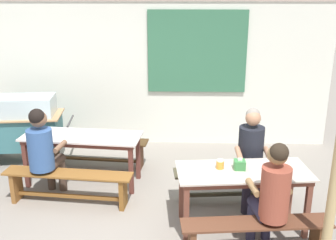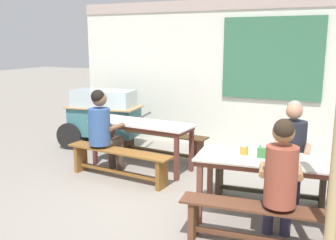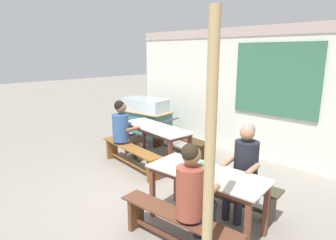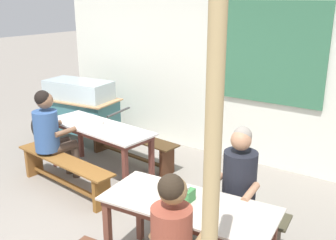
# 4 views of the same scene
# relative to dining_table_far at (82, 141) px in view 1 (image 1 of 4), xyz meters

# --- Properties ---
(ground_plane) EXTENTS (40.00, 40.00, 0.00)m
(ground_plane) POSITION_rel_dining_table_far_xyz_m (0.97, -0.97, -0.67)
(ground_plane) COLOR gray
(backdrop_wall) EXTENTS (6.27, 0.23, 2.77)m
(backdrop_wall) POSITION_rel_dining_table_far_xyz_m (0.99, 1.74, 0.78)
(backdrop_wall) COLOR white
(backdrop_wall) RESTS_ON ground_plane
(dining_table_far) EXTENTS (1.76, 0.77, 0.75)m
(dining_table_far) POSITION_rel_dining_table_far_xyz_m (0.00, 0.00, 0.00)
(dining_table_far) COLOR silver
(dining_table_far) RESTS_ON ground_plane
(dining_table_near) EXTENTS (1.61, 0.81, 0.75)m
(dining_table_near) POSITION_rel_dining_table_far_xyz_m (2.16, -1.11, -0.00)
(dining_table_near) COLOR beige
(dining_table_near) RESTS_ON ground_plane
(bench_far_back) EXTENTS (1.72, 0.48, 0.45)m
(bench_far_back) POSITION_rel_dining_table_far_xyz_m (0.06, 0.61, -0.37)
(bench_far_back) COLOR #442E18
(bench_far_back) RESTS_ON ground_plane
(bench_far_front) EXTENTS (1.75, 0.46, 0.45)m
(bench_far_front) POSITION_rel_dining_table_far_xyz_m (-0.06, -0.61, -0.37)
(bench_far_front) COLOR brown
(bench_far_front) RESTS_ON ground_plane
(bench_near_back) EXTENTS (1.54, 0.46, 0.45)m
(bench_near_back) POSITION_rel_dining_table_far_xyz_m (2.10, -0.49, -0.37)
(bench_near_back) COLOR #423E2B
(bench_near_back) RESTS_ON ground_plane
(bench_near_front) EXTENTS (1.60, 0.43, 0.45)m
(bench_near_front) POSITION_rel_dining_table_far_xyz_m (2.22, -1.72, -0.38)
(bench_near_front) COLOR brown
(bench_near_front) RESTS_ON ground_plane
(food_cart) EXTENTS (1.74, 0.87, 1.12)m
(food_cart) POSITION_rel_dining_table_far_xyz_m (-1.23, 0.77, -0.02)
(food_cart) COLOR #3B747B
(food_cart) RESTS_ON ground_plane
(person_left_back_turned) EXTENTS (0.48, 0.59, 1.32)m
(person_left_back_turned) POSITION_rel_dining_table_far_xyz_m (-0.39, -0.52, 0.08)
(person_left_back_turned) COLOR #4C3B30
(person_left_back_turned) RESTS_ON ground_plane
(person_near_front) EXTENTS (0.45, 0.57, 1.33)m
(person_near_front) POSITION_rel_dining_table_far_xyz_m (2.38, -1.63, 0.08)
(person_near_front) COLOR #312F4A
(person_near_front) RESTS_ON ground_plane
(person_right_near_table) EXTENTS (0.45, 0.54, 1.32)m
(person_right_near_table) POSITION_rel_dining_table_far_xyz_m (2.35, -0.53, 0.07)
(person_right_near_table) COLOR #262230
(person_right_near_table) RESTS_ON ground_plane
(tissue_box) EXTENTS (0.13, 0.13, 0.14)m
(tissue_box) POSITION_rel_dining_table_far_xyz_m (2.12, -1.08, 0.14)
(tissue_box) COLOR #3A8142
(tissue_box) RESTS_ON dining_table_near
(condiment_jar) EXTENTS (0.09, 0.09, 0.11)m
(condiment_jar) POSITION_rel_dining_table_far_xyz_m (1.89, -1.07, 0.14)
(condiment_jar) COLOR gold
(condiment_jar) RESTS_ON dining_table_near
(soup_bowl) EXTENTS (0.16, 0.16, 0.04)m
(soup_bowl) POSITION_rel_dining_table_far_xyz_m (-0.07, 0.06, 0.10)
(soup_bowl) COLOR silver
(soup_bowl) RESTS_ON dining_table_far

